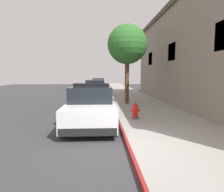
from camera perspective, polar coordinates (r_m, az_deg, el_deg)
ground_plane at (r=15.73m, az=-15.55°, el=-2.02°), size 31.11×60.00×0.20m
sidewalk_pavement at (r=15.56m, az=6.56°, el=-1.30°), size 3.68×60.00×0.14m
curb_painted_edge at (r=15.36m, az=-0.38°, el=-1.36°), size 0.08×60.00×0.14m
storefront_building at (r=14.75m, az=27.46°, el=10.46°), size 6.11×19.85×6.69m
police_cruiser at (r=8.45m, az=-5.86°, el=-2.79°), size 1.94×4.84×1.68m
parked_car_silver_ahead at (r=19.28m, az=-4.85°, el=2.12°), size 1.94×4.84×1.56m
parked_car_dark_far at (r=29.35m, az=-3.88°, el=3.44°), size 1.94×4.84×1.56m
fire_hydrant at (r=8.80m, az=6.63°, el=-4.16°), size 0.44×0.40×0.76m
street_tree at (r=13.53m, az=4.32°, el=14.26°), size 2.57×2.57×5.16m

